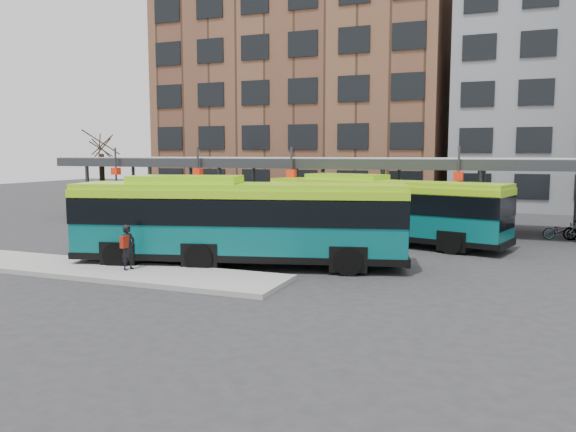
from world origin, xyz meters
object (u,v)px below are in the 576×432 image
at_px(pedestrian, 128,247).
at_px(tree, 102,182).
at_px(bus_rear, 381,207).
at_px(bus_front, 238,219).

bearing_deg(pedestrian, tree, 48.16).
height_order(bus_rear, pedestrian, bus_rear).
bearing_deg(bus_rear, tree, -176.28).
relative_size(bus_front, bus_rear, 1.06).
height_order(bus_front, pedestrian, bus_front).
xyz_separation_m(tree, pedestrian, (13.40, -14.92, -1.41)).
xyz_separation_m(bus_front, bus_rear, (3.98, 7.97, -0.10)).
xyz_separation_m(bus_front, pedestrian, (-3.08, -2.90, -0.83)).
height_order(tree, bus_front, tree).
distance_m(bus_front, pedestrian, 4.31).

